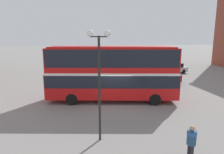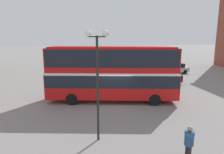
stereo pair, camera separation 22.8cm
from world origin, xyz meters
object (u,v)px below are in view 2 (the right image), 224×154
(double_decker_bus, at_px, (112,70))
(street_lamp_twin_globe, at_px, (97,64))
(parked_car_kerb_near, at_px, (175,68))
(pedestrian_foreground, at_px, (189,140))
(parked_car_kerb_far, at_px, (163,77))

(double_decker_bus, distance_m, street_lamp_twin_globe, 6.90)
(double_decker_bus, bearing_deg, parked_car_kerb_near, 55.67)
(double_decker_bus, relative_size, pedestrian_foreground, 6.54)
(pedestrian_foreground, relative_size, parked_car_kerb_far, 0.40)
(parked_car_kerb_near, bearing_deg, street_lamp_twin_globe, 44.42)
(pedestrian_foreground, xyz_separation_m, parked_car_kerb_far, (5.15, 14.58, -0.23))
(parked_car_kerb_far, xyz_separation_m, street_lamp_twin_globe, (-8.82, -11.97, 3.27))
(street_lamp_twin_globe, bearing_deg, parked_car_kerb_far, 53.61)
(parked_car_kerb_near, relative_size, street_lamp_twin_globe, 0.72)
(pedestrian_foreground, bearing_deg, street_lamp_twin_globe, -27.53)
(parked_car_kerb_far, bearing_deg, street_lamp_twin_globe, -123.00)
(parked_car_kerb_near, bearing_deg, double_decker_bus, 36.01)
(parked_car_kerb_near, height_order, street_lamp_twin_globe, street_lamp_twin_globe)
(pedestrian_foreground, relative_size, parked_car_kerb_near, 0.41)
(parked_car_kerb_near, bearing_deg, parked_car_kerb_far, 43.66)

